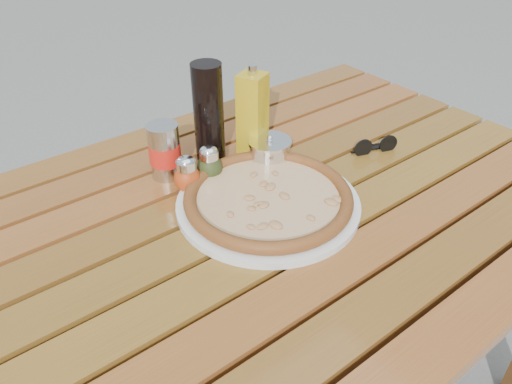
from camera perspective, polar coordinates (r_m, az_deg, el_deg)
table at (r=1.02m, az=0.69°, el=-5.37°), size 1.40×0.90×0.75m
plate at (r=0.98m, az=1.39°, el=-1.32°), size 0.39×0.39×0.01m
pizza at (r=0.97m, az=1.40°, el=-0.57°), size 0.37×0.37×0.03m
pepper_shaker at (r=1.01m, az=-7.90°, el=1.91°), size 0.06×0.06×0.08m
oregano_shaker at (r=1.04m, az=-5.35°, el=3.15°), size 0.06×0.06×0.08m
dark_bottle at (r=1.09m, az=-5.44°, el=9.01°), size 0.08×0.08×0.22m
soda_can at (r=1.06m, az=-10.39°, el=4.58°), size 0.08×0.08×0.12m
olive_oil_cruet at (r=1.11m, az=-0.40°, el=8.84°), size 0.07×0.07×0.21m
parmesan_tin at (r=1.10m, az=1.56°, el=4.62°), size 0.12×0.12×0.07m
sunglasses at (r=1.18m, az=13.46°, el=5.09°), size 0.11×0.05×0.04m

